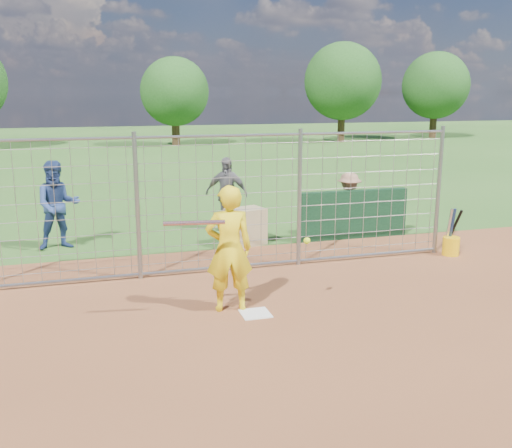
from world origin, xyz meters
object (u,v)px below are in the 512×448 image
object	(u,v)px
bystander_b	(226,194)
bystander_a	(58,205)
batter	(229,249)
bucket_with_bats	(451,243)
equipment_bin	(245,227)
bystander_c	(349,205)

from	to	relation	value
bystander_b	bystander_a	bearing A→B (deg)	-140.17
batter	bucket_with_bats	world-z (taller)	batter
batter	equipment_bin	xyz separation A→B (m)	(1.24, 3.64, -0.57)
bystander_a	bystander_c	distance (m)	6.38
batter	equipment_bin	distance (m)	3.88
equipment_bin	bystander_b	bearing A→B (deg)	75.37
batter	equipment_bin	size ratio (longest dim) A/B	2.42
batter	bystander_c	distance (m)	5.26
bystander_a	bucket_with_bats	size ratio (longest dim) A/B	1.93
bystander_c	bucket_with_bats	size ratio (longest dim) A/B	1.52
equipment_bin	bucket_with_bats	distance (m)	4.29
equipment_bin	bystander_c	bearing A→B (deg)	-15.45
equipment_bin	bucket_with_bats	xyz separation A→B (m)	(3.81, -1.97, -0.15)
batter	bystander_a	xyz separation A→B (m)	(-2.63, 4.42, -0.03)
bystander_b	bucket_with_bats	xyz separation A→B (m)	(3.87, -3.45, -0.64)
bystander_b	bystander_c	bearing A→B (deg)	0.56
bystander_c	equipment_bin	xyz separation A→B (m)	(-2.48, -0.08, -0.34)
bystander_b	bucket_with_bats	bearing A→B (deg)	-12.24
bystander_b	bucket_with_bats	size ratio (longest dim) A/B	1.81
equipment_bin	bucket_with_bats	size ratio (longest dim) A/B	0.82
bystander_a	bystander_b	xyz separation A→B (m)	(3.79, 0.69, -0.06)
bucket_with_bats	bystander_b	bearing A→B (deg)	138.30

